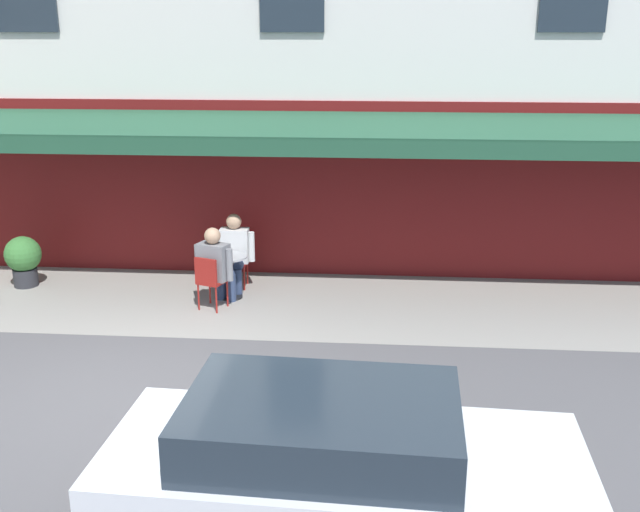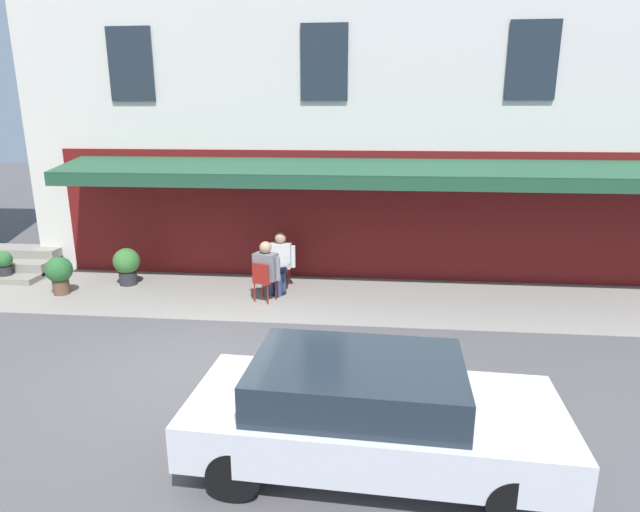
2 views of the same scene
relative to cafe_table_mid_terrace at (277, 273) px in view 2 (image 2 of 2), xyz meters
The scene contains 12 objects.
ground_plane 3.66m from the cafe_table_mid_terrace, 78.60° to the left, with size 70.00×70.00×0.00m, color #565456.
sidewalk_cafe_terrace 2.58m from the cafe_table_mid_terrace, behind, with size 20.50×3.20×0.01m, color gray.
back_alley_steps 7.39m from the cafe_table_mid_terrace, ahead, with size 2.40×1.75×0.60m.
cafe_table_mid_terrace is the anchor object (origin of this frame).
cafe_chair_red_facing_street 0.63m from the cafe_table_mid_terrace, 70.02° to the left, with size 0.51×0.51×0.91m.
cafe_chair_red_corner_right 0.63m from the cafe_table_mid_terrace, 89.76° to the right, with size 0.40×0.40×0.91m.
seated_patron_in_grey 0.47m from the cafe_table_mid_terrace, 70.02° to the left, with size 0.67×0.66×1.36m.
seated_companion_in_white 0.47m from the cafe_table_mid_terrace, 89.76° to the right, with size 0.70×0.57×1.35m.
potted_plant_under_sign 6.96m from the cafe_table_mid_terrace, ahead, with size 0.41×0.41×0.75m.
potted_plant_entrance_right 5.03m from the cafe_table_mid_terrace, ahead, with size 0.60×0.60×0.89m.
potted_plant_by_steps 3.79m from the cafe_table_mid_terrace, ahead, with size 0.63×0.63×0.91m.
parked_car_white 6.33m from the cafe_table_mid_terrace, 109.91° to the left, with size 4.38×2.00×1.33m.
Camera 2 is at (-2.84, 7.83, 4.05)m, focal length 29.39 mm.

